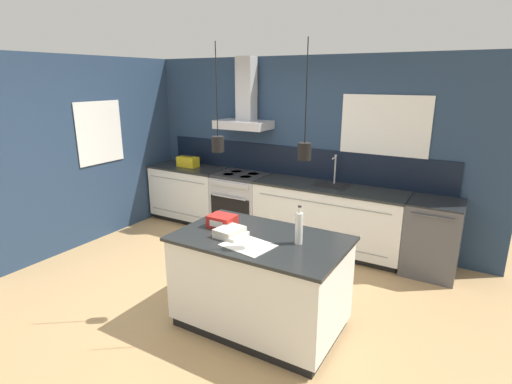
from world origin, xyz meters
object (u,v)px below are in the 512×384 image
(bottle_on_island, at_px, (299,228))
(yellow_toolbox, at_px, (188,162))
(oven_range, at_px, (241,203))
(dishwasher, at_px, (432,237))
(book_stack, at_px, (230,232))
(red_supply_box, at_px, (222,221))

(bottle_on_island, bearing_deg, yellow_toolbox, 145.73)
(oven_range, relative_size, dishwasher, 1.00)
(book_stack, relative_size, yellow_toolbox, 0.81)
(bottle_on_island, bearing_deg, red_supply_box, -179.71)
(red_supply_box, distance_m, yellow_toolbox, 2.84)
(dishwasher, relative_size, bottle_on_island, 2.63)
(oven_range, bearing_deg, red_supply_box, -62.09)
(oven_range, height_order, yellow_toolbox, yellow_toolbox)
(oven_range, height_order, book_stack, book_stack)
(bottle_on_island, relative_size, yellow_toolbox, 1.02)
(book_stack, distance_m, yellow_toolbox, 3.09)
(book_stack, relative_size, red_supply_box, 1.09)
(oven_range, height_order, dishwasher, same)
(book_stack, xyz_separation_m, red_supply_box, (-0.20, 0.16, 0.02))
(bottle_on_island, relative_size, red_supply_box, 1.36)
(book_stack, height_order, red_supply_box, red_supply_box)
(oven_range, distance_m, yellow_toolbox, 1.15)
(book_stack, xyz_separation_m, yellow_toolbox, (-2.25, 2.11, 0.04))
(oven_range, relative_size, book_stack, 3.29)
(oven_range, bearing_deg, yellow_toolbox, 179.76)
(yellow_toolbox, bearing_deg, dishwasher, -0.00)
(dishwasher, relative_size, book_stack, 3.29)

